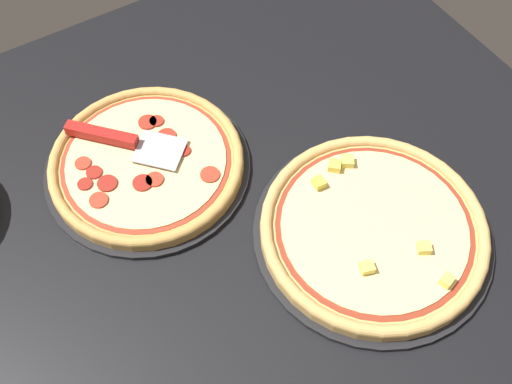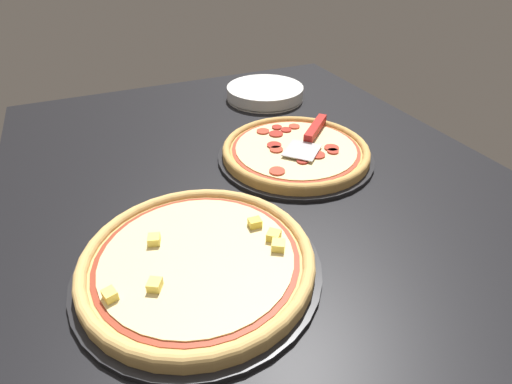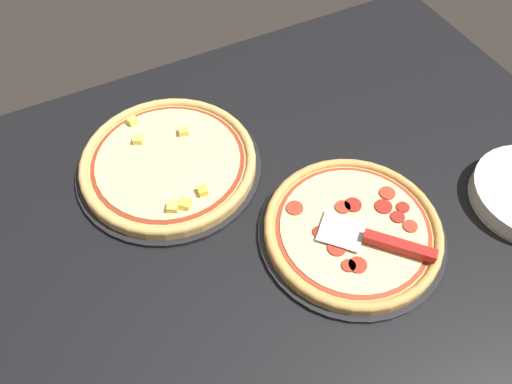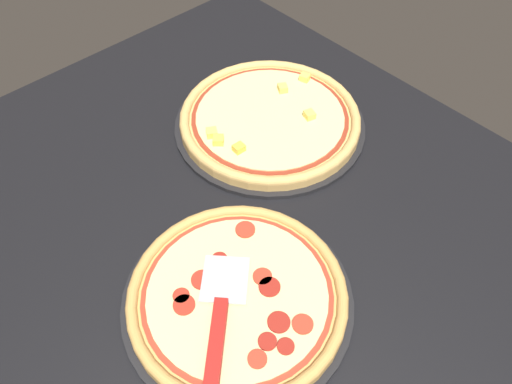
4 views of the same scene
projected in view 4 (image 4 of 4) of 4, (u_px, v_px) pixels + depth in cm
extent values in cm
cube|color=black|center=(266.00, 246.00, 93.46)|extent=(144.78, 113.93, 3.60)
cylinder|color=black|center=(238.00, 300.00, 83.80)|extent=(38.92, 38.92, 1.00)
cylinder|color=tan|center=(238.00, 296.00, 82.77)|extent=(36.58, 36.58, 1.67)
torus|color=tan|center=(237.00, 294.00, 82.13)|extent=(36.58, 36.58, 1.96)
cylinder|color=#A33823|center=(237.00, 294.00, 82.07)|extent=(31.80, 31.80, 0.15)
cylinder|color=beige|center=(237.00, 293.00, 81.97)|extent=(30.00, 30.00, 0.40)
cylinder|color=maroon|center=(279.00, 322.00, 78.33)|extent=(3.66, 3.66, 0.40)
cylinder|color=#B73823|center=(257.00, 359.00, 74.58)|extent=(2.99, 2.99, 0.40)
cylinder|color=maroon|center=(286.00, 346.00, 75.83)|extent=(2.73, 2.73, 0.40)
cylinder|color=maroon|center=(267.00, 342.00, 76.32)|extent=(2.95, 2.95, 0.40)
cylinder|color=#AD2D1E|center=(179.00, 294.00, 81.50)|extent=(2.79, 2.79, 0.40)
cylinder|color=#AD2D1E|center=(201.00, 279.00, 83.27)|extent=(3.66, 3.66, 0.40)
cylinder|color=#AD2D1E|center=(184.00, 305.00, 80.23)|extent=(3.62, 3.62, 0.40)
cylinder|color=maroon|center=(219.00, 259.00, 85.71)|extent=(2.80, 2.80, 0.40)
cylinder|color=#B73823|center=(303.00, 324.00, 78.13)|extent=(3.40, 3.40, 0.40)
cylinder|color=maroon|center=(270.00, 287.00, 82.30)|extent=(3.64, 3.64, 0.40)
cylinder|color=#B73823|center=(262.00, 276.00, 83.54)|extent=(3.26, 3.26, 0.40)
cylinder|color=#B73823|center=(245.00, 230.00, 89.67)|extent=(3.59, 3.59, 0.40)
cylinder|color=black|center=(270.00, 125.00, 111.26)|extent=(42.30, 42.30, 1.00)
cylinder|color=#DBAD60|center=(270.00, 120.00, 110.16)|extent=(39.76, 39.76, 1.85)
torus|color=#DBAD60|center=(270.00, 117.00, 109.44)|extent=(39.76, 39.76, 2.15)
cylinder|color=maroon|center=(270.00, 117.00, 109.39)|extent=(34.56, 34.56, 0.15)
cylinder|color=beige|center=(270.00, 116.00, 109.29)|extent=(32.60, 32.60, 0.40)
cube|color=yellow|center=(239.00, 148.00, 101.73)|extent=(2.07, 2.37, 1.52)
cube|color=#F9E05B|center=(305.00, 78.00, 116.40)|extent=(2.58, 2.37, 1.52)
cube|color=#F4D64C|center=(218.00, 140.00, 103.20)|extent=(3.20, 3.20, 1.52)
cube|color=#F9E05B|center=(309.00, 115.00, 108.15)|extent=(2.73, 2.61, 1.52)
cube|color=#F9E05B|center=(283.00, 88.00, 113.92)|extent=(2.89, 2.82, 1.52)
cube|color=#F9E05B|center=(212.00, 133.00, 104.58)|extent=(3.06, 3.06, 1.52)
cube|color=#B7B7BC|center=(225.00, 279.00, 82.66)|extent=(11.57, 11.62, 0.24)
cube|color=red|center=(216.00, 344.00, 74.67)|extent=(11.35, 11.87, 2.00)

